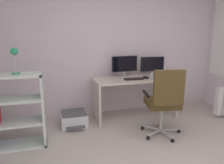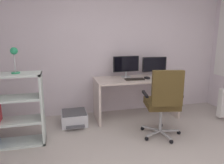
% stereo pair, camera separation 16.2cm
% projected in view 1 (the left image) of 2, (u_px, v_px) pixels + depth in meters
% --- Properties ---
extents(wall_back, '(4.54, 0.10, 2.73)m').
position_uv_depth(wall_back, '(108.00, 43.00, 4.21)').
color(wall_back, silver).
rests_on(wall_back, ground).
extents(desk, '(1.51, 0.64, 0.74)m').
position_uv_depth(desk, '(135.00, 88.00, 4.08)').
color(desk, beige).
rests_on(desk, ground).
extents(monitor_main, '(0.50, 0.18, 0.39)m').
position_uv_depth(monitor_main, '(125.00, 65.00, 4.09)').
color(monitor_main, '#B2B5B7').
rests_on(monitor_main, desk).
extents(monitor_secondary, '(0.47, 0.18, 0.36)m').
position_uv_depth(monitor_secondary, '(152.00, 65.00, 4.25)').
color(monitor_secondary, '#B2B5B7').
rests_on(monitor_secondary, desk).
extents(keyboard, '(0.35, 0.15, 0.02)m').
position_uv_depth(keyboard, '(134.00, 79.00, 3.91)').
color(keyboard, black).
rests_on(keyboard, desk).
extents(computer_mouse, '(0.08, 0.11, 0.03)m').
position_uv_depth(computer_mouse, '(146.00, 78.00, 3.99)').
color(computer_mouse, black).
rests_on(computer_mouse, desk).
extents(office_chair, '(0.63, 0.62, 1.07)m').
position_uv_depth(office_chair, '(164.00, 99.00, 3.25)').
color(office_chair, '#B7BABC').
rests_on(office_chair, ground).
extents(bookshelf, '(0.91, 0.34, 1.03)m').
position_uv_depth(bookshelf, '(1.00, 115.00, 2.96)').
color(bookshelf, silver).
rests_on(bookshelf, ground).
extents(desk_lamp, '(0.11, 0.11, 0.35)m').
position_uv_depth(desk_lamp, '(15.00, 56.00, 2.84)').
color(desk_lamp, '#279C64').
rests_on(desk_lamp, bookshelf).
extents(printer, '(0.43, 0.50, 0.23)m').
position_uv_depth(printer, '(74.00, 119.00, 3.78)').
color(printer, silver).
rests_on(printer, ground).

